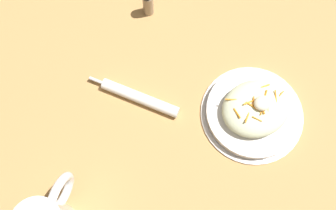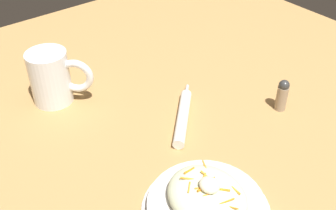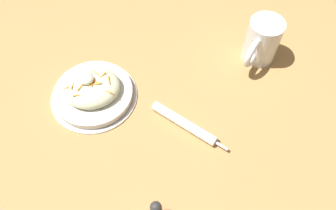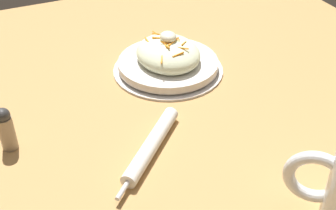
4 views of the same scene
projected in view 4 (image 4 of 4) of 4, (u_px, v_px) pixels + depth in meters
ground_plane at (141, 162)px, 0.73m from camera, size 1.43×1.43×0.00m
salad_plate at (168, 60)px, 0.95m from camera, size 0.23×0.23×0.09m
napkin_roll at (151, 145)px, 0.75m from camera, size 0.17×0.17×0.03m
salt_shaker at (6, 128)px, 0.74m from camera, size 0.03×0.03×0.08m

